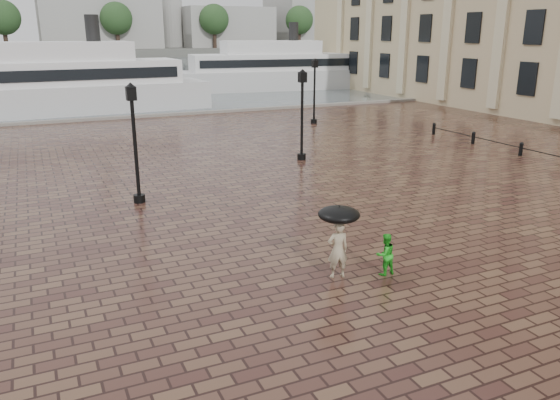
% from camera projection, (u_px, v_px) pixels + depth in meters
% --- Properties ---
extents(ground, '(300.00, 300.00, 0.00)m').
position_uv_depth(ground, '(434.00, 275.00, 14.74)').
color(ground, '#361D18').
rests_on(ground, ground).
extents(harbour_water, '(240.00, 240.00, 0.00)m').
position_uv_depth(harbour_water, '(85.00, 69.00, 94.75)').
color(harbour_water, '#485358').
rests_on(harbour_water, ground).
extents(quay_edge, '(80.00, 0.60, 0.30)m').
position_uv_depth(quay_edge, '(164.00, 116.00, 42.57)').
color(quay_edge, slate).
rests_on(quay_edge, ground).
extents(far_shore, '(300.00, 60.00, 2.00)m').
position_uv_depth(far_shore, '(60.00, 51.00, 153.60)').
color(far_shore, '#4C4C47').
rests_on(far_shore, ground).
extents(distant_skyline, '(102.50, 22.00, 33.00)m').
position_uv_depth(distant_skyline, '(232.00, 20.00, 161.43)').
color(distant_skyline, '#989690').
rests_on(distant_skyline, ground).
extents(far_trees, '(188.00, 8.00, 13.50)m').
position_uv_depth(far_trees, '(62.00, 18.00, 131.98)').
color(far_trees, '#2D2119').
rests_on(far_trees, ground).
extents(street_lamps, '(21.44, 14.44, 4.40)m').
position_uv_depth(street_lamps, '(196.00, 111.00, 28.68)').
color(street_lamps, black).
rests_on(street_lamps, ground).
extents(adult_pedestrian, '(0.63, 0.48, 1.57)m').
position_uv_depth(adult_pedestrian, '(338.00, 250.00, 14.42)').
color(adult_pedestrian, tan).
rests_on(adult_pedestrian, ground).
extents(child_pedestrian, '(0.59, 0.47, 1.17)m').
position_uv_depth(child_pedestrian, '(385.00, 254.00, 14.64)').
color(child_pedestrian, green).
rests_on(child_pedestrian, ground).
extents(ferry_near, '(23.39, 6.57, 7.60)m').
position_uv_depth(ferry_near, '(62.00, 84.00, 43.51)').
color(ferry_near, '#BBBBBB').
rests_on(ferry_near, ground).
extents(ferry_far, '(22.75, 7.74, 7.31)m').
position_uv_depth(ferry_far, '(271.00, 70.00, 61.37)').
color(ferry_far, '#BBBBBB').
rests_on(ferry_far, ground).
extents(umbrella, '(1.10, 1.10, 1.11)m').
position_uv_depth(umbrella, '(339.00, 214.00, 14.12)').
color(umbrella, black).
rests_on(umbrella, ground).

